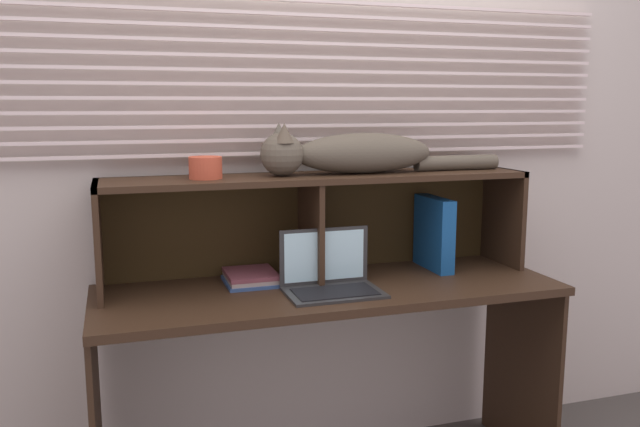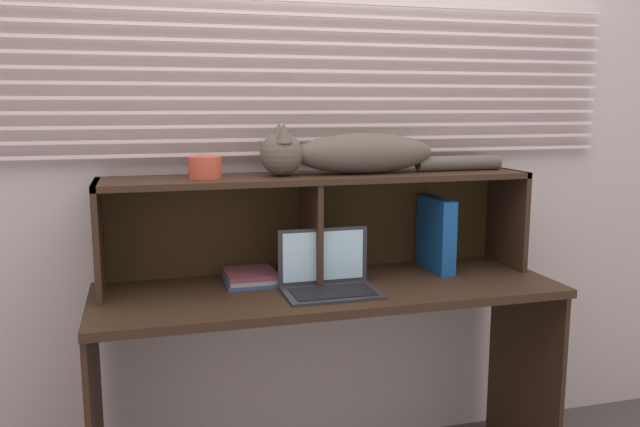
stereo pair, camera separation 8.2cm
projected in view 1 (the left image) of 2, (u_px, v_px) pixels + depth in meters
back_panel_with_blinds at (305, 145)px, 2.53m from camera, size 4.40×0.08×2.50m
desk at (330, 324)px, 2.34m from camera, size 1.64×0.56×0.77m
hutch_shelf_unit at (317, 203)px, 2.41m from camera, size 1.57×0.29×0.39m
cat at (351, 153)px, 2.39m from camera, size 0.95×0.17×0.19m
laptop at (330, 279)px, 2.25m from camera, size 0.33×0.22×0.21m
binder_upright at (434, 233)px, 2.54m from camera, size 0.06×0.24×0.28m
book_stack at (251, 277)px, 2.35m from camera, size 0.18×0.21×0.04m
small_basket at (205, 168)px, 2.23m from camera, size 0.11×0.11×0.08m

